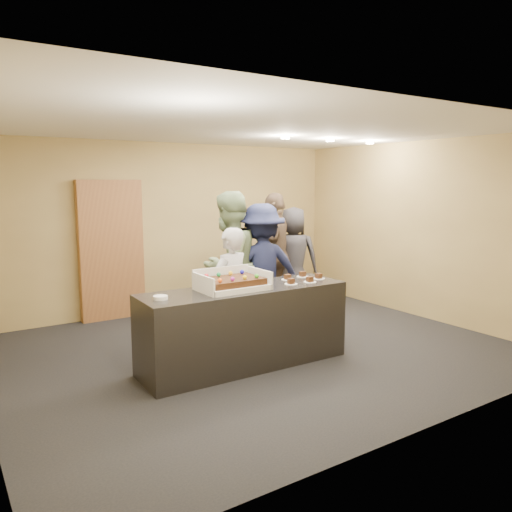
# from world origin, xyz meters

# --- Properties ---
(room) EXTENTS (6.04, 6.00, 2.70)m
(room) POSITION_xyz_m (0.00, 0.00, 1.35)
(room) COLOR black
(room) RESTS_ON ground
(serving_counter) EXTENTS (2.41, 0.74, 0.90)m
(serving_counter) POSITION_xyz_m (-0.40, -0.38, 0.45)
(serving_counter) COLOR black
(serving_counter) RESTS_ON floor
(storage_cabinet) EXTENTS (0.96, 0.15, 2.11)m
(storage_cabinet) POSITION_xyz_m (-1.04, 2.41, 1.06)
(storage_cabinet) COLOR brown
(storage_cabinet) RESTS_ON floor
(cake_box) EXTENTS (0.74, 0.51, 0.22)m
(cake_box) POSITION_xyz_m (-0.56, -0.36, 0.95)
(cake_box) COLOR white
(cake_box) RESTS_ON serving_counter
(sheet_cake) EXTENTS (0.64, 0.44, 0.12)m
(sheet_cake) POSITION_xyz_m (-0.56, -0.38, 1.00)
(sheet_cake) COLOR #341D0B
(sheet_cake) RESTS_ON cake_box
(plate_stack) EXTENTS (0.15, 0.15, 0.04)m
(plate_stack) POSITION_xyz_m (-1.40, -0.39, 0.92)
(plate_stack) COLOR white
(plate_stack) RESTS_ON serving_counter
(slice_a) EXTENTS (0.15, 0.15, 0.07)m
(slice_a) POSITION_xyz_m (0.16, -0.51, 0.92)
(slice_a) COLOR white
(slice_a) RESTS_ON serving_counter
(slice_b) EXTENTS (0.15, 0.15, 0.07)m
(slice_b) POSITION_xyz_m (0.28, -0.27, 0.92)
(slice_b) COLOR white
(slice_b) RESTS_ON serving_counter
(slice_c) EXTENTS (0.15, 0.15, 0.07)m
(slice_c) POSITION_xyz_m (0.41, -0.54, 0.92)
(slice_c) COLOR white
(slice_c) RESTS_ON serving_counter
(slice_d) EXTENTS (0.15, 0.15, 0.07)m
(slice_d) POSITION_xyz_m (0.55, -0.22, 0.92)
(slice_d) COLOR white
(slice_d) RESTS_ON serving_counter
(slice_e) EXTENTS (0.15, 0.15, 0.07)m
(slice_e) POSITION_xyz_m (0.64, -0.44, 0.92)
(slice_e) COLOR white
(slice_e) RESTS_ON serving_counter
(person_server_grey) EXTENTS (0.64, 0.51, 1.54)m
(person_server_grey) POSITION_xyz_m (-0.33, 0.07, 0.77)
(person_server_grey) COLOR #B1B1B6
(person_server_grey) RESTS_ON floor
(person_sage_man) EXTENTS (1.18, 1.08, 1.96)m
(person_sage_man) POSITION_xyz_m (-0.01, 0.64, 0.98)
(person_sage_man) COLOR #8FA97C
(person_sage_man) RESTS_ON floor
(person_navy_man) EXTENTS (1.28, 0.91, 1.79)m
(person_navy_man) POSITION_xyz_m (0.42, 0.50, 0.90)
(person_navy_man) COLOR #171B3B
(person_navy_man) RESTS_ON floor
(person_brown_extra) EXTENTS (1.14, 1.12, 1.92)m
(person_brown_extra) POSITION_xyz_m (1.16, 1.23, 0.96)
(person_brown_extra) COLOR brown
(person_brown_extra) RESTS_ON floor
(person_dark_suit) EXTENTS (0.98, 0.92, 1.68)m
(person_dark_suit) POSITION_xyz_m (1.67, 1.43, 0.84)
(person_dark_suit) COLOR #2B2A30
(person_dark_suit) RESTS_ON floor
(ceiling_spotlights) EXTENTS (1.72, 0.12, 0.03)m
(ceiling_spotlights) POSITION_xyz_m (1.60, 0.50, 2.67)
(ceiling_spotlights) COLOR #FFEAC6
(ceiling_spotlights) RESTS_ON ceiling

